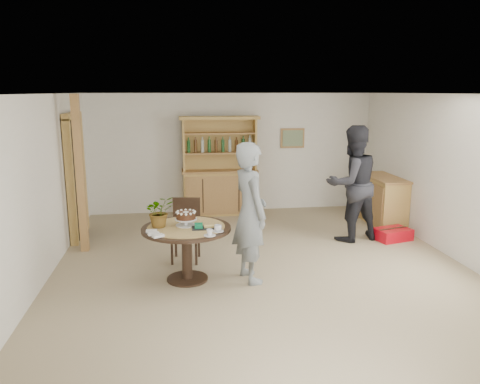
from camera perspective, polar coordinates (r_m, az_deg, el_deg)
name	(u,v)px	position (r m, az deg, el deg)	size (l,w,h in m)	color
ground	(262,269)	(6.91, 2.74, -9.35)	(7.00, 7.00, 0.00)	tan
room_shell	(264,150)	(6.48, 2.91, 5.14)	(6.04, 7.04, 2.52)	white
doorway	(75,175)	(8.60, -19.43, 1.93)	(0.13, 1.10, 2.18)	black
pine_post	(80,175)	(7.76, -18.93, 2.00)	(0.12, 0.12, 2.50)	#AB7C48
hutch	(220,182)	(9.77, -2.50, 1.29)	(1.62, 0.54, 2.04)	tan
sideboard	(383,200)	(9.44, 17.00, -0.98)	(0.54, 1.26, 0.94)	tan
dining_table	(187,238)	(6.37, -6.54, -5.54)	(1.20, 1.20, 0.76)	black
dining_chair	(186,225)	(7.18, -6.61, -4.06)	(0.48, 0.48, 0.95)	black
birthday_cake	(186,217)	(6.34, -6.61, -3.01)	(0.30, 0.30, 0.20)	white
flower_vase	(159,211)	(6.32, -9.81, -2.33)	(0.38, 0.33, 0.42)	#3F7233
gift_tray	(203,227)	(6.20, -4.56, -4.23)	(0.30, 0.20, 0.08)	black
coffee_cup_a	(218,228)	(6.06, -2.71, -4.46)	(0.15, 0.15, 0.09)	silver
coffee_cup_b	(210,233)	(5.89, -3.72, -5.01)	(0.15, 0.15, 0.08)	silver
napkins	(154,234)	(6.02, -10.40, -5.01)	(0.24, 0.33, 0.03)	white
teen_boy	(250,213)	(6.25, 1.23, -2.52)	(0.69, 0.45, 1.89)	slate
adult_person	(352,184)	(8.20, 13.50, 1.00)	(0.96, 0.75, 1.98)	black
red_suitcase	(392,234)	(8.59, 18.09, -4.90)	(0.68, 0.54, 0.21)	red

